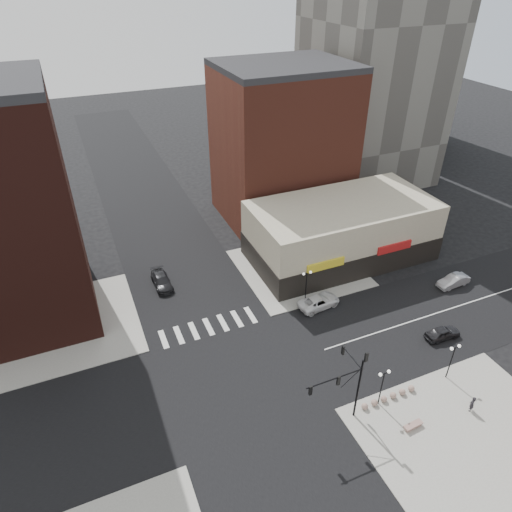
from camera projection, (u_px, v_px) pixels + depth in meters
ground at (236, 379)px, 44.63m from camera, size 240.00×240.00×0.00m
road_ew at (236, 379)px, 44.63m from camera, size 200.00×14.00×0.02m
road_ns at (236, 379)px, 44.62m from camera, size 14.00×200.00×0.02m
sidewalk_nw at (68, 326)px, 50.98m from camera, size 15.00×15.00×0.12m
sidewalk_ne at (298, 268)px, 60.52m from camera, size 15.00×15.00×0.12m
sidewalk_se at (468, 437)px, 39.09m from camera, size 18.00×14.00×0.12m
building_ne_midrise at (282, 147)px, 67.53m from camera, size 18.00×15.00×22.00m
building_ne_row at (341, 235)px, 61.26m from camera, size 24.20×12.20×8.00m
traffic_signal at (348, 378)px, 38.27m from camera, size 5.59×3.09×7.77m
street_lamp_se_a at (383, 380)px, 40.29m from camera, size 1.22×0.32×4.16m
street_lamp_se_b at (453, 354)px, 42.92m from camera, size 1.22×0.32×4.16m
street_lamp_ne at (307, 279)px, 52.92m from camera, size 1.22×0.32×4.16m
bollard_row at (389, 397)px, 42.23m from camera, size 5.85×0.60×0.60m
white_suv at (319, 302)px, 53.51m from camera, size 5.37×2.94×1.43m
dark_sedan_east at (443, 333)px, 49.09m from camera, size 4.05×1.78×1.36m
silver_sedan at (453, 281)px, 56.92m from camera, size 4.42×1.74×1.43m
dark_sedan_north at (162, 281)px, 56.92m from camera, size 2.13×5.01×1.44m
pedestrian at (472, 404)px, 40.94m from camera, size 0.72×0.71×1.67m
stone_bench at (413, 426)px, 39.74m from camera, size 1.85×0.68×0.42m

